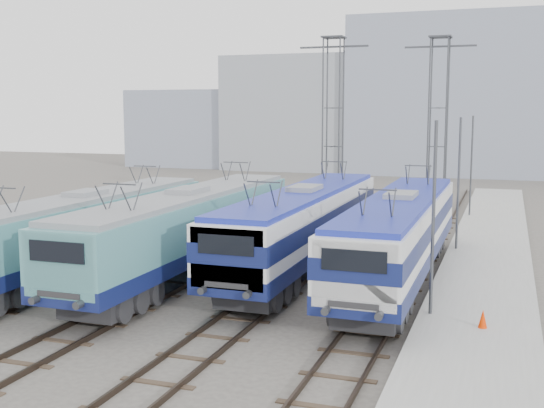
{
  "coord_description": "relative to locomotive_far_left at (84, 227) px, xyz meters",
  "views": [
    {
      "loc": [
        10.94,
        -21.56,
        7.31
      ],
      "look_at": [
        1.01,
        7.0,
        3.17
      ],
      "focal_mm": 45.0,
      "sensor_mm": 36.0,
      "label": 1
    }
  ],
  "objects": [
    {
      "name": "locomotive_center_left",
      "position": [
        4.5,
        1.09,
        0.1
      ],
      "size": [
        2.93,
        18.49,
        3.48
      ],
      "color": "#111A4E",
      "rests_on": "ground"
    },
    {
      "name": "locomotive_far_right",
      "position": [
        13.5,
        2.98,
        0.12
      ],
      "size": [
        2.88,
        18.22,
        3.43
      ],
      "color": "#111A4E",
      "rests_on": "ground"
    },
    {
      "name": "mast_front",
      "position": [
        15.35,
        -1.84,
        1.3
      ],
      "size": [
        0.12,
        0.12,
        7.0
      ],
      "primitive_type": "cylinder",
      "color": "#3F4247",
      "rests_on": "ground"
    },
    {
      "name": "building_center",
      "position": [
        10.75,
        58.16,
        6.8
      ],
      "size": [
        22.0,
        14.0,
        18.0
      ],
      "primitive_type": "cube",
      "color": "#858DA1",
      "rests_on": "ground"
    },
    {
      "name": "mast_mid",
      "position": [
        15.35,
        10.16,
        1.3
      ],
      "size": [
        0.12,
        0.12,
        7.0
      ],
      "primitive_type": "cylinder",
      "color": "#3F4247",
      "rests_on": "ground"
    },
    {
      "name": "catenary_tower_west",
      "position": [
        6.75,
        18.16,
        4.44
      ],
      "size": [
        4.5,
        1.2,
        12.0
      ],
      "color": "#3F4247",
      "rests_on": "ground"
    },
    {
      "name": "building_west",
      "position": [
        -7.25,
        58.16,
        4.8
      ],
      "size": [
        18.0,
        12.0,
        14.0
      ],
      "primitive_type": "cube",
      "color": "#8D939D",
      "rests_on": "ground"
    },
    {
      "name": "catenary_tower_east",
      "position": [
        13.25,
        20.16,
        4.44
      ],
      "size": [
        4.5,
        1.2,
        12.0
      ],
      "color": "#3F4247",
      "rests_on": "ground"
    },
    {
      "name": "locomotive_far_left",
      "position": [
        0.0,
        0.0,
        0.0
      ],
      "size": [
        2.79,
        17.63,
        3.32
      ],
      "color": "#111A4E",
      "rests_on": "ground"
    },
    {
      "name": "safety_cone",
      "position": [
        17.13,
        -2.9,
        -1.59
      ],
      "size": [
        0.29,
        0.29,
        0.61
      ],
      "primitive_type": "cone",
      "color": "#EC3000",
      "rests_on": "platform"
    },
    {
      "name": "mast_rear",
      "position": [
        15.35,
        22.16,
        1.3
      ],
      "size": [
        0.12,
        0.12,
        7.0
      ],
      "primitive_type": "cylinder",
      "color": "#3F4247",
      "rests_on": "ground"
    },
    {
      "name": "platform",
      "position": [
        16.95,
        4.16,
        -2.05
      ],
      "size": [
        4.0,
        70.0,
        0.3
      ],
      "primitive_type": "cube",
      "color": "#9E9E99",
      "rests_on": "ground"
    },
    {
      "name": "ground",
      "position": [
        6.75,
        -3.84,
        -2.2
      ],
      "size": [
        160.0,
        160.0,
        0.0
      ],
      "primitive_type": "plane",
      "color": "#514C47"
    },
    {
      "name": "building_far_west",
      "position": [
        -23.25,
        58.16,
        2.8
      ],
      "size": [
        14.0,
        10.0,
        10.0
      ],
      "primitive_type": "cube",
      "color": "#858DA1",
      "rests_on": "ground"
    },
    {
      "name": "locomotive_center_right",
      "position": [
        9.0,
        3.92,
        0.13
      ],
      "size": [
        2.9,
        18.31,
        3.44
      ],
      "color": "#111A4E",
      "rests_on": "ground"
    }
  ]
}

